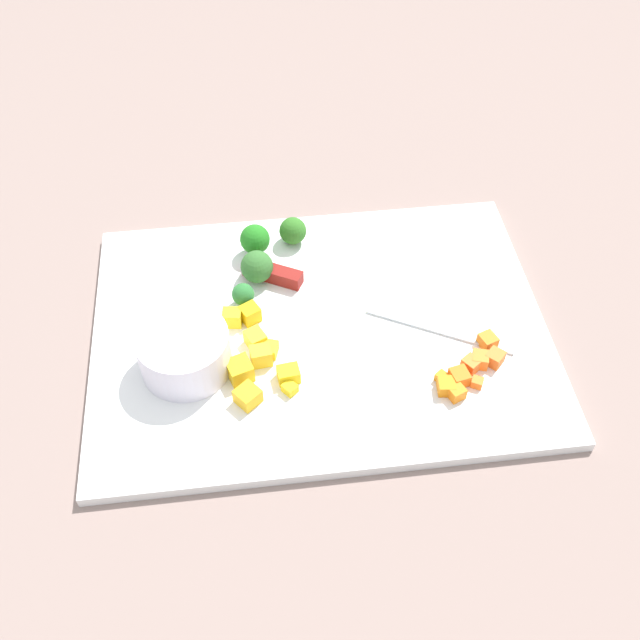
{
  "coord_description": "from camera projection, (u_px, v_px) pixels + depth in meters",
  "views": [
    {
      "loc": [
        0.06,
        0.51,
        0.62
      ],
      "look_at": [
        0.0,
        0.0,
        0.02
      ],
      "focal_mm": 41.72,
      "sensor_mm": 36.0,
      "label": 1
    }
  ],
  "objects": [
    {
      "name": "pepper_dice_5",
      "position": [
        261.0,
        356.0,
        0.75
      ],
      "size": [
        0.02,
        0.02,
        0.02
      ],
      "primitive_type": "cube",
      "rotation": [
        0.0,
        0.0,
        1.7
      ],
      "color": "yellow",
      "rests_on": "cutting_board"
    },
    {
      "name": "cutting_board",
      "position": [
        320.0,
        330.0,
        0.8
      ],
      "size": [
        0.48,
        0.35,
        0.01
      ],
      "primitive_type": "cube",
      "color": "white",
      "rests_on": "ground_plane"
    },
    {
      "name": "prep_bowl",
      "position": [
        185.0,
        352.0,
        0.74
      ],
      "size": [
        0.09,
        0.09,
        0.05
      ],
      "primitive_type": "cylinder",
      "color": "white",
      "rests_on": "cutting_board"
    },
    {
      "name": "broccoli_floret_1",
      "position": [
        243.0,
        295.0,
        0.8
      ],
      "size": [
        0.02,
        0.02,
        0.03
      ],
      "color": "#89B262",
      "rests_on": "cutting_board"
    },
    {
      "name": "pepper_dice_6",
      "position": [
        232.0,
        318.0,
        0.79
      ],
      "size": [
        0.02,
        0.02,
        0.02
      ],
      "primitive_type": "cube",
      "rotation": [
        0.0,
        0.0,
        3.01
      ],
      "color": "yellow",
      "rests_on": "cutting_board"
    },
    {
      "name": "carrot_dice_5",
      "position": [
        477.0,
        382.0,
        0.74
      ],
      "size": [
        0.01,
        0.01,
        0.01
      ],
      "primitive_type": "cube",
      "rotation": [
        0.0,
        0.0,
        2.64
      ],
      "color": "orange",
      "rests_on": "cutting_board"
    },
    {
      "name": "pepper_dice_3",
      "position": [
        248.0,
        396.0,
        0.72
      ],
      "size": [
        0.03,
        0.03,
        0.02
      ],
      "primitive_type": "cube",
      "rotation": [
        0.0,
        0.0,
        2.25
      ],
      "color": "yellow",
      "rests_on": "cutting_board"
    },
    {
      "name": "pepper_dice_2",
      "position": [
        290.0,
        388.0,
        0.73
      ],
      "size": [
        0.02,
        0.02,
        0.01
      ],
      "primitive_type": "cube",
      "rotation": [
        0.0,
        0.0,
        0.69
      ],
      "color": "yellow",
      "rests_on": "cutting_board"
    },
    {
      "name": "carrot_dice_8",
      "position": [
        446.0,
        386.0,
        0.73
      ],
      "size": [
        0.02,
        0.02,
        0.01
      ],
      "primitive_type": "cube",
      "rotation": [
        0.0,
        0.0,
        1.48
      ],
      "color": "orange",
      "rests_on": "cutting_board"
    },
    {
      "name": "pepper_dice_4",
      "position": [
        250.0,
        314.0,
        0.79
      ],
      "size": [
        0.02,
        0.02,
        0.02
      ],
      "primitive_type": "cube",
      "rotation": [
        0.0,
        0.0,
        2.06
      ],
      "color": "yellow",
      "rests_on": "cutting_board"
    },
    {
      "name": "carrot_dice_2",
      "position": [
        442.0,
        377.0,
        0.74
      ],
      "size": [
        0.02,
        0.02,
        0.01
      ],
      "primitive_type": "cube",
      "rotation": [
        0.0,
        0.0,
        2.23
      ],
      "color": "orange",
      "rests_on": "cutting_board"
    },
    {
      "name": "carrot_dice_3",
      "position": [
        488.0,
        341.0,
        0.77
      ],
      "size": [
        0.02,
        0.02,
        0.01
      ],
      "primitive_type": "cube",
      "rotation": [
        0.0,
        0.0,
        0.37
      ],
      "color": "orange",
      "rests_on": "cutting_board"
    },
    {
      "name": "broccoli_floret_3",
      "position": [
        293.0,
        231.0,
        0.86
      ],
      "size": [
        0.03,
        0.03,
        0.03
      ],
      "color": "#91AE5F",
      "rests_on": "cutting_board"
    },
    {
      "name": "carrot_dice_0",
      "position": [
        459.0,
        377.0,
        0.74
      ],
      "size": [
        0.02,
        0.02,
        0.01
      ],
      "primitive_type": "cube",
      "rotation": [
        0.0,
        0.0,
        0.21
      ],
      "color": "orange",
      "rests_on": "cutting_board"
    },
    {
      "name": "carrot_dice_6",
      "position": [
        480.0,
        360.0,
        0.75
      ],
      "size": [
        0.02,
        0.02,
        0.01
      ],
      "primitive_type": "cube",
      "rotation": [
        0.0,
        0.0,
        1.27
      ],
      "color": "orange",
      "rests_on": "cutting_board"
    },
    {
      "name": "pepper_dice_7",
      "position": [
        255.0,
        339.0,
        0.77
      ],
      "size": [
        0.03,
        0.03,
        0.02
      ],
      "primitive_type": "cube",
      "rotation": [
        0.0,
        0.0,
        2.02
      ],
      "color": "yellow",
      "rests_on": "cutting_board"
    },
    {
      "name": "ground_plane",
      "position": [
        320.0,
        333.0,
        0.8
      ],
      "size": [
        4.0,
        4.0,
        0.0
      ],
      "primitive_type": "plane",
      "color": "gray"
    },
    {
      "name": "pepper_dice_1",
      "position": [
        240.0,
        370.0,
        0.74
      ],
      "size": [
        0.03,
        0.03,
        0.02
      ],
      "primitive_type": "cube",
      "rotation": [
        0.0,
        0.0,
        0.33
      ],
      "color": "yellow",
      "rests_on": "cutting_board"
    },
    {
      "name": "chef_knife",
      "position": [
        331.0,
        292.0,
        0.82
      ],
      "size": [
        0.28,
        0.16,
        0.02
      ],
      "rotation": [
        0.0,
        0.0,
        2.65
      ],
      "color": "silver",
      "rests_on": "cutting_board"
    },
    {
      "name": "carrot_dice_7",
      "position": [
        471.0,
        365.0,
        0.75
      ],
      "size": [
        0.02,
        0.02,
        0.01
      ],
      "primitive_type": "cube",
      "rotation": [
        0.0,
        0.0,
        0.62
      ],
      "color": "orange",
      "rests_on": "cutting_board"
    },
    {
      "name": "carrot_dice_1",
      "position": [
        495.0,
        358.0,
        0.75
      ],
      "size": [
        0.02,
        0.02,
        0.01
      ],
      "primitive_type": "cube",
      "rotation": [
        0.0,
        0.0,
        2.37
      ],
      "color": "orange",
      "rests_on": "cutting_board"
    },
    {
      "name": "pepper_dice_8",
      "position": [
        288.0,
        374.0,
        0.74
      ],
      "size": [
        0.02,
        0.02,
        0.02
      ],
      "primitive_type": "cube",
      "rotation": [
        0.0,
        0.0,
        1.68
      ],
      "color": "yellow",
      "rests_on": "cutting_board"
    },
    {
      "name": "pepper_dice_0",
      "position": [
        270.0,
        349.0,
        0.76
      ],
      "size": [
        0.02,
        0.02,
        0.01
      ],
      "primitive_type": "cube",
      "rotation": [
        0.0,
        0.0,
        2.83
      ],
      "color": "yellow",
      "rests_on": "cutting_board"
    },
    {
      "name": "carrot_dice_4",
      "position": [
        456.0,
        393.0,
        0.73
      ],
      "size": [
        0.02,
        0.02,
        0.01
      ],
      "primitive_type": "cube",
      "rotation": [
        0.0,
        0.0,
        0.39
      ],
      "color": "orange",
      "rests_on": "cutting_board"
    },
    {
      "name": "broccoli_floret_2",
      "position": [
        257.0,
        267.0,
        0.82
      ],
      "size": [
        0.04,
        0.04,
        0.04
      ],
      "color": "#94BF64",
      "rests_on": "cutting_board"
    },
    {
      "name": "broccoli_floret_0",
      "position": [
        255.0,
        240.0,
        0.85
      ],
      "size": [
        0.03,
        0.03,
        0.04
      ],
      "color": "#8AAC5B",
      "rests_on": "cutting_board"
    }
  ]
}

